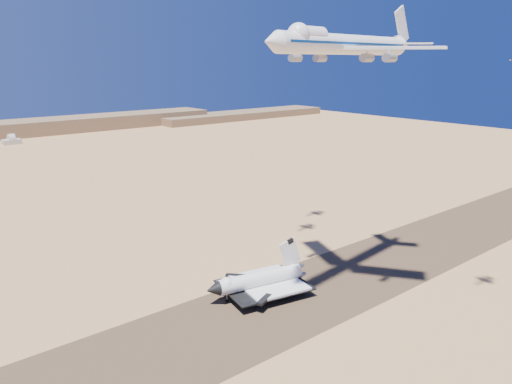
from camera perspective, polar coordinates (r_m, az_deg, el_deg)
ground at (r=190.17m, az=-0.82°, el=-14.10°), size 1200.00×1200.00×0.00m
runway at (r=190.16m, az=-0.82°, el=-14.09°), size 600.00×50.00×0.06m
ridgeline at (r=683.70m, az=-25.22°, el=6.37°), size 960.00×90.00×18.00m
shuttle at (r=204.13m, az=0.35°, el=-10.13°), size 44.04×32.71×21.71m
carrier_747 at (r=185.65m, az=9.84°, el=16.30°), size 89.09×68.39×22.13m
crew_a at (r=206.38m, az=3.11°, el=-11.37°), size 0.59×0.72×1.72m
crew_b at (r=203.09m, az=3.02°, el=-11.85°), size 0.64×0.86×1.58m
crew_c at (r=206.71m, az=3.57°, el=-11.36°), size 0.94×1.03×1.59m
chase_jet_d at (r=236.17m, az=3.88°, el=16.13°), size 16.11×9.18×4.07m
chase_jet_e at (r=262.88m, az=5.31°, el=16.27°), size 16.19×8.60×4.03m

